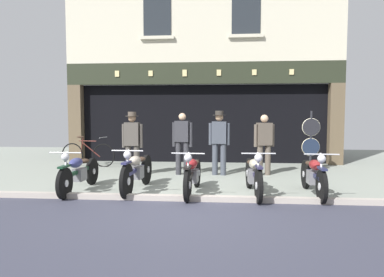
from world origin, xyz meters
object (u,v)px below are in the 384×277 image
object	(u,v)px
salesman_left	(132,140)
salesman_right	(219,139)
motorcycle_center	(193,173)
assistant_far_right	(264,142)
motorcycle_center_left	(137,170)
advert_board_far	(132,108)
leaning_bicycle	(88,154)
advert_board_near	(167,110)
motorcycle_left	(79,172)
motorcycle_center_right	(254,174)
shopkeeper_center	(182,141)
motorcycle_right	(313,175)
tyre_sign_pole	(311,138)

from	to	relation	value
salesman_left	salesman_right	size ratio (longest dim) A/B	0.98
motorcycle_center	assistant_far_right	world-z (taller)	assistant_far_right
motorcycle_center_left	salesman_left	distance (m)	1.94
advert_board_far	salesman_right	bearing A→B (deg)	-39.88
assistant_far_right	advert_board_far	size ratio (longest dim) A/B	1.43
salesman_left	salesman_right	xyz separation A→B (m)	(2.27, 0.29, 0.02)
leaning_bicycle	advert_board_near	bearing A→B (deg)	126.70
motorcycle_left	salesman_left	size ratio (longest dim) A/B	1.19
motorcycle_center_right	leaning_bicycle	size ratio (longest dim) A/B	1.11
shopkeeper_center	advert_board_near	bearing A→B (deg)	-60.56
motorcycle_right	tyre_sign_pole	world-z (taller)	tyre_sign_pole
assistant_far_right	advert_board_far	distance (m)	4.91
shopkeeper_center	assistant_far_right	size ratio (longest dim) A/B	1.03
advert_board_far	motorcycle_right	bearing A→B (deg)	-43.85
salesman_left	leaning_bicycle	distance (m)	2.42
motorcycle_center_right	advert_board_far	world-z (taller)	advert_board_far
shopkeeper_center	assistant_far_right	xyz separation A→B (m)	(2.16, 0.15, -0.02)
motorcycle_right	tyre_sign_pole	distance (m)	3.15
motorcycle_right	salesman_right	distance (m)	2.93
motorcycle_center	leaning_bicycle	bearing A→B (deg)	-40.61
leaning_bicycle	assistant_far_right	bearing A→B (deg)	85.33
advert_board_far	leaning_bicycle	xyz separation A→B (m)	(-1.10, -1.29, -1.44)
leaning_bicycle	advert_board_far	bearing A→B (deg)	146.76
salesman_left	motorcycle_center_right	bearing A→B (deg)	149.84
assistant_far_right	motorcycle_center_left	bearing A→B (deg)	23.10
advert_board_far	motorcycle_center_right	bearing A→B (deg)	-52.12
motorcycle_center_right	advert_board_near	distance (m)	5.53
salesman_left	motorcycle_left	bearing A→B (deg)	74.97
shopkeeper_center	salesman_left	bearing A→B (deg)	21.83
motorcycle_left	motorcycle_center	size ratio (longest dim) A/B	1.01
assistant_far_right	advert_board_near	size ratio (longest dim) A/B	1.54
motorcycle_left	salesman_right	bearing A→B (deg)	-142.48
advert_board_near	advert_board_far	world-z (taller)	advert_board_far
motorcycle_right	shopkeeper_center	world-z (taller)	shopkeeper_center
motorcycle_center	motorcycle_center_right	bearing A→B (deg)	-176.35
motorcycle_right	shopkeeper_center	size ratio (longest dim) A/B	1.17
tyre_sign_pole	motorcycle_right	bearing A→B (deg)	-103.06
motorcycle_center	assistant_far_right	distance (m)	2.94
motorcycle_center_left	motorcycle_center	size ratio (longest dim) A/B	1.06
motorcycle_center	shopkeeper_center	xyz separation A→B (m)	(-0.46, 2.20, 0.49)
motorcycle_right	assistant_far_right	world-z (taller)	assistant_far_right
salesman_right	advert_board_near	world-z (taller)	advert_board_near
tyre_sign_pole	shopkeeper_center	bearing A→B (deg)	-165.93
motorcycle_center_left	shopkeeper_center	world-z (taller)	shopkeeper_center
leaning_bicycle	motorcycle_left	bearing A→B (deg)	26.29
motorcycle_center_right	leaning_bicycle	distance (m)	5.91
motorcycle_right	motorcycle_left	bearing A→B (deg)	1.73
leaning_bicycle	motorcycle_center_right	bearing A→B (deg)	61.47
motorcycle_center_left	motorcycle_center_right	world-z (taller)	motorcycle_center_left
salesman_left	motorcycle_center	bearing A→B (deg)	134.98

